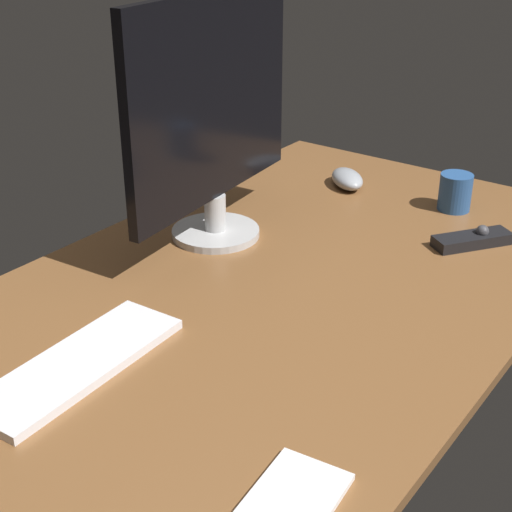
# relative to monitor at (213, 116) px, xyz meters

# --- Properties ---
(desk) EXTENTS (1.40, 0.84, 0.02)m
(desk) POSITION_rel_monitor_xyz_m (-0.08, -0.21, -0.26)
(desk) COLOR brown
(desk) RESTS_ON ground
(monitor) EXTENTS (0.50, 0.18, 0.47)m
(monitor) POSITION_rel_monitor_xyz_m (0.00, 0.00, 0.00)
(monitor) COLOR #BABABA
(monitor) RESTS_ON desk
(keyboard) EXTENTS (0.35, 0.13, 0.01)m
(keyboard) POSITION_rel_monitor_xyz_m (-0.48, -0.13, -0.24)
(keyboard) COLOR white
(keyboard) RESTS_ON desk
(computer_mouse) EXTENTS (0.13, 0.13, 0.04)m
(computer_mouse) POSITION_rel_monitor_xyz_m (0.39, -0.08, -0.23)
(computer_mouse) COLOR #999EA5
(computer_mouse) RESTS_ON desk
(media_remote) EXTENTS (0.16, 0.13, 0.04)m
(media_remote) POSITION_rel_monitor_xyz_m (0.27, -0.44, -0.23)
(media_remote) COLOR black
(media_remote) RESTS_ON desk
(coffee_mug) EXTENTS (0.07, 0.07, 0.08)m
(coffee_mug) POSITION_rel_monitor_xyz_m (0.41, -0.33, -0.21)
(coffee_mug) COLOR #28518C
(coffee_mug) RESTS_ON desk
(notepad) EXTENTS (0.18, 0.11, 0.01)m
(notepad) POSITION_rel_monitor_xyz_m (-0.53, -0.53, -0.24)
(notepad) COLOR white
(notepad) RESTS_ON desk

